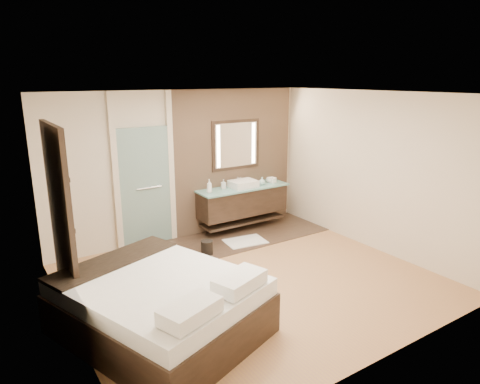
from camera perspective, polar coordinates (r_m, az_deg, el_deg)
floor at (r=6.46m, az=1.64°, el=-11.71°), size 5.00×5.00×0.00m
tile_strip at (r=7.98m, az=-1.39°, el=-6.26°), size 3.80×1.30×0.01m
stone_wall at (r=8.36m, az=-0.74°, el=4.33°), size 2.60×0.08×2.70m
vanity at (r=8.30m, az=0.36°, el=-1.21°), size 1.85×0.55×0.88m
mirror_unit at (r=8.27m, az=-0.55°, el=6.32°), size 1.06×0.04×0.96m
frosted_door at (r=7.59m, az=-12.57°, el=1.26°), size 1.10×0.12×2.70m
shoji_partition at (r=5.66m, az=-22.68°, el=-3.63°), size 0.06×1.20×2.40m
bed at (r=5.22m, az=-10.59°, el=-14.61°), size 2.38×2.65×0.84m
bath_mat at (r=7.83m, az=0.71°, el=-6.61°), size 0.78×0.59×0.02m
waste_bin at (r=7.29m, az=-4.43°, el=-7.44°), size 0.26×0.26×0.25m
tissue_box at (r=8.59m, az=4.33°, el=1.61°), size 0.15×0.15×0.10m
soap_bottle_a at (r=7.80m, az=-4.11°, el=0.79°), size 0.12×0.12×0.25m
soap_bottle_b at (r=8.09m, az=-2.21°, el=1.07°), size 0.10×0.10×0.18m
soap_bottle_c at (r=8.39m, az=2.95°, el=1.49°), size 0.13×0.13×0.15m
cup at (r=8.57m, az=3.98°, el=1.61°), size 0.18×0.18×0.11m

